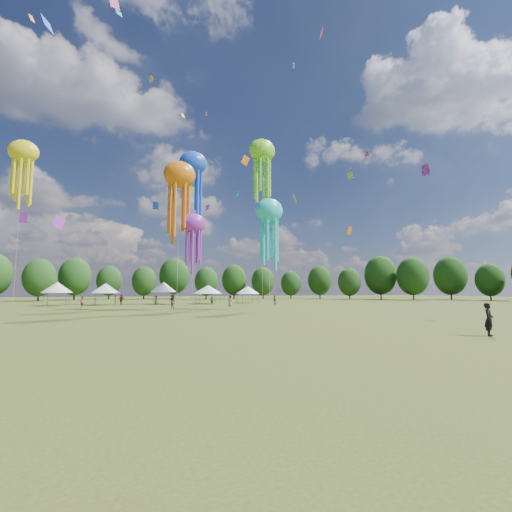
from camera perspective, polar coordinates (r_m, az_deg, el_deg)
name	(u,v)px	position (r m, az deg, el deg)	size (l,w,h in m)	color
ground	(327,338)	(19.83, 11.58, -13.15)	(300.00, 300.00, 0.00)	#384416
observer_main	(489,319)	(24.26, 34.00, -8.66)	(0.69, 0.46, 1.90)	black
spectator_near	(173,303)	(52.57, -13.57, -7.57)	(0.75, 0.59, 1.55)	gray
spectators_far	(186,300)	(65.15, -11.42, -7.15)	(33.54, 18.60, 1.90)	gray
festival_tents	(161,288)	(69.83, -15.39, -5.18)	(40.71, 7.09, 4.31)	#47474C
show_kites	(199,182)	(57.87, -9.34, 12.00)	(41.88, 21.51, 30.57)	orange
small_kites	(187,137)	(67.32, -11.26, 18.60)	(69.34, 61.25, 41.56)	orange
treeline	(156,273)	(79.51, -16.08, -2.67)	(201.57, 95.24, 13.43)	#38281C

